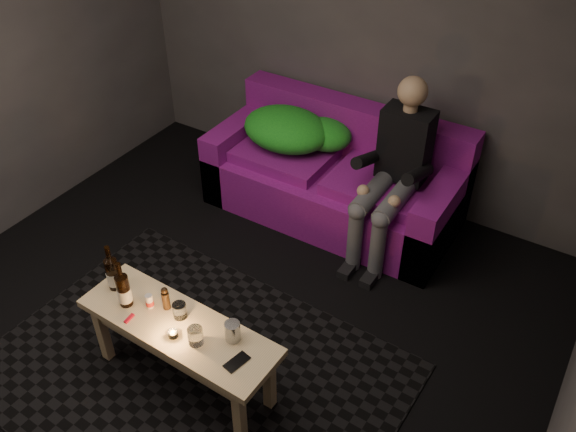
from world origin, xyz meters
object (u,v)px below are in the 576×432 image
at_px(beer_bottle_a, 113,273).
at_px(steel_cup, 233,331).
at_px(sofa, 336,179).
at_px(beer_bottle_b, 124,289).
at_px(person, 394,169).
at_px(coffee_table, 179,335).

bearing_deg(beer_bottle_a, steel_cup, 3.23).
bearing_deg(sofa, steel_cup, -78.69).
height_order(sofa, beer_bottle_b, sofa).
bearing_deg(steel_cup, person, 84.93).
xyz_separation_m(coffee_table, steel_cup, (0.32, 0.08, 0.14)).
bearing_deg(steel_cup, beer_bottle_b, -170.50).
distance_m(sofa, coffee_table, 1.94).
distance_m(sofa, beer_bottle_a, 1.98).
xyz_separation_m(beer_bottle_b, steel_cup, (0.66, 0.11, -0.06)).
xyz_separation_m(person, beer_bottle_a, (-0.96, -1.75, -0.06)).
bearing_deg(coffee_table, person, 75.30).
bearing_deg(person, coffee_table, -104.70).
xyz_separation_m(coffee_table, beer_bottle_a, (-0.49, 0.03, 0.20)).
distance_m(coffee_table, beer_bottle_a, 0.53).
bearing_deg(person, beer_bottle_a, -118.75).
xyz_separation_m(sofa, beer_bottle_b, (-0.29, -1.97, 0.30)).
distance_m(sofa, steel_cup, 1.91).
bearing_deg(beer_bottle_a, beer_bottle_b, -23.84).
bearing_deg(steel_cup, beer_bottle_a, -176.77).
relative_size(sofa, steel_cup, 16.75).
height_order(person, beer_bottle_b, person).
height_order(sofa, coffee_table, sofa).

